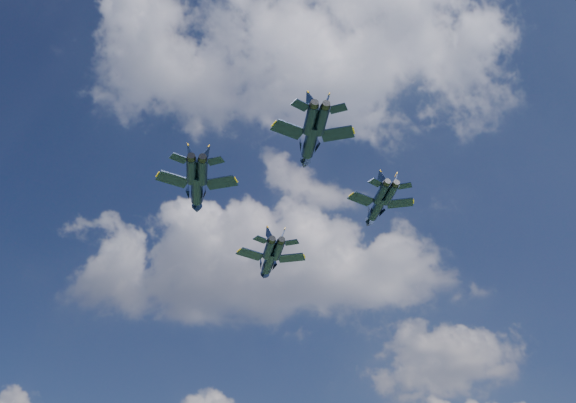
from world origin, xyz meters
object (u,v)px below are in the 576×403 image
Objects in this scene: jet_lead at (269,262)px; jet_left at (197,190)px; jet_slot at (310,142)px; jet_right at (377,208)px.

jet_lead is 1.01× the size of jet_left.
jet_slot is (18.98, -9.01, 0.93)m from jet_left.
jet_slot is at bearing -38.43° from jet_left.
jet_lead is 1.06× the size of jet_slot.
jet_slot is at bearing -88.97° from jet_lead.
jet_left is at bearing 140.67° from jet_slot.
jet_left reaches higher than jet_lead.
jet_lead is at bearing 128.12° from jet_right.
jet_slot reaches higher than jet_left.
jet_right is at bearing 47.80° from jet_slot.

